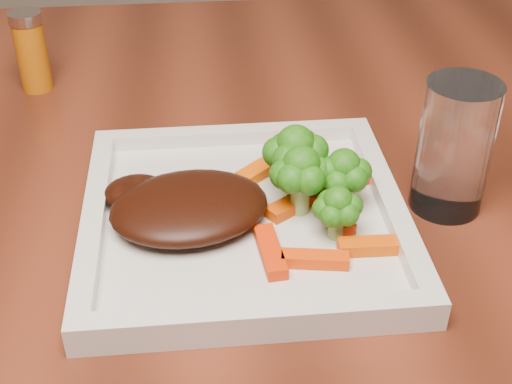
{
  "coord_description": "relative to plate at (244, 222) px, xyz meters",
  "views": [
    {
      "loc": [
        0.06,
        -0.53,
        1.13
      ],
      "look_at": [
        0.11,
        -0.04,
        0.79
      ],
      "focal_mm": 50.0,
      "sensor_mm": 36.0,
      "label": 1
    }
  ],
  "objects": [
    {
      "name": "carrot_2",
      "position": [
        0.02,
        -0.05,
        0.01
      ],
      "size": [
        0.02,
        0.06,
        0.01
      ],
      "primitive_type": "cube",
      "rotation": [
        0.0,
        0.0,
        1.67
      ],
      "color": "red",
      "rests_on": "plate"
    },
    {
      "name": "broccoli_3",
      "position": [
        0.05,
        0.0,
        0.04
      ],
      "size": [
        0.08,
        0.08,
        0.06
      ],
      "primitive_type": null,
      "rotation": [
        0.0,
        0.0,
        0.37
      ],
      "color": "#3F7914",
      "rests_on": "plate"
    },
    {
      "name": "carrot_3",
      "position": [
        0.1,
        0.04,
        0.01
      ],
      "size": [
        0.06,
        0.03,
        0.01
      ],
      "primitive_type": "cube",
      "rotation": [
        0.0,
        0.0,
        0.24
      ],
      "color": "red",
      "rests_on": "plate"
    },
    {
      "name": "carrot_5",
      "position": [
        0.07,
        -0.01,
        0.01
      ],
      "size": [
        0.03,
        0.06,
        0.01
      ],
      "primitive_type": "cube",
      "rotation": [
        0.0,
        0.0,
        -1.27
      ],
      "color": "#E63603",
      "rests_on": "plate"
    },
    {
      "name": "carrot_6",
      "position": [
        0.05,
        0.01,
        0.01
      ],
      "size": [
        0.06,
        0.05,
        0.01
      ],
      "primitive_type": "cube",
      "rotation": [
        0.0,
        0.0,
        0.6
      ],
      "color": "#D14203",
      "rests_on": "plate"
    },
    {
      "name": "drinking_glass",
      "position": [
        0.18,
        0.02,
        0.05
      ],
      "size": [
        0.08,
        0.08,
        0.12
      ],
      "primitive_type": "cylinder",
      "rotation": [
        0.0,
        0.0,
        0.37
      ],
      "color": "white",
      "rests_on": "dining_table"
    },
    {
      "name": "plate",
      "position": [
        0.0,
        0.0,
        0.0
      ],
      "size": [
        0.27,
        0.27,
        0.01
      ],
      "primitive_type": "cube",
      "color": "silver",
      "rests_on": "dining_table"
    },
    {
      "name": "spice_shaker",
      "position": [
        -0.22,
        0.29,
        0.04
      ],
      "size": [
        0.04,
        0.04,
        0.09
      ],
      "primitive_type": "cylinder",
      "rotation": [
        0.0,
        0.0,
        0.12
      ],
      "color": "#AC5809",
      "rests_on": "dining_table"
    },
    {
      "name": "broccoli_0",
      "position": [
        0.05,
        0.03,
        0.04
      ],
      "size": [
        0.08,
        0.08,
        0.07
      ],
      "primitive_type": null,
      "rotation": [
        0.0,
        0.0,
        -0.34
      ],
      "color": "#337613",
      "rests_on": "plate"
    },
    {
      "name": "carrot_4",
      "position": [
        0.03,
        0.07,
        0.01
      ],
      "size": [
        0.06,
        0.06,
        0.01
      ],
      "primitive_type": "cube",
      "rotation": [
        0.0,
        0.0,
        0.73
      ],
      "color": "#DC5403",
      "rests_on": "plate"
    },
    {
      "name": "carrot_1",
      "position": [
        0.1,
        -0.06,
        0.01
      ],
      "size": [
        0.06,
        0.02,
        0.01
      ],
      "primitive_type": "cube",
      "rotation": [
        0.0,
        0.0,
        -0.02
      ],
      "color": "#D64A03",
      "rests_on": "plate"
    },
    {
      "name": "broccoli_1",
      "position": [
        0.08,
        0.01,
        0.04
      ],
      "size": [
        0.05,
        0.05,
        0.06
      ],
      "primitive_type": null,
      "rotation": [
        0.0,
        0.0,
        0.01
      ],
      "color": "#226E12",
      "rests_on": "plate"
    },
    {
      "name": "broccoli_2",
      "position": [
        0.07,
        -0.03,
        0.04
      ],
      "size": [
        0.05,
        0.05,
        0.06
      ],
      "primitive_type": null,
      "rotation": [
        0.0,
        0.0,
        0.18
      ],
      "color": "#1B5F0F",
      "rests_on": "plate"
    },
    {
      "name": "steak",
      "position": [
        -0.05,
        -0.0,
        0.02
      ],
      "size": [
        0.15,
        0.12,
        0.03
      ],
      "primitive_type": "ellipsoid",
      "rotation": [
        0.0,
        0.0,
        0.16
      ],
      "color": "black",
      "rests_on": "plate"
    },
    {
      "name": "carrot_0",
      "position": [
        0.05,
        -0.07,
        0.01
      ],
      "size": [
        0.05,
        0.02,
        0.01
      ],
      "primitive_type": "cube",
      "rotation": [
        0.0,
        0.0,
        -0.16
      ],
      "color": "#E83C03",
      "rests_on": "plate"
    }
  ]
}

